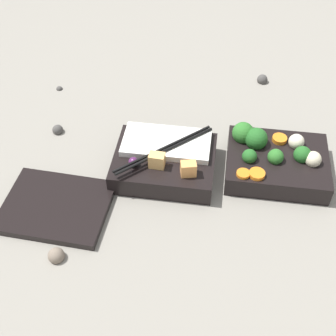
% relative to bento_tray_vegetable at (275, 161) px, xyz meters
% --- Properties ---
extents(ground_plane, '(3.00, 3.00, 0.00)m').
position_rel_bento_tray_vegetable_xyz_m(ground_plane, '(0.10, 0.00, -0.03)').
color(ground_plane, gray).
extents(bento_tray_vegetable, '(0.18, 0.15, 0.07)m').
position_rel_bento_tray_vegetable_xyz_m(bento_tray_vegetable, '(0.00, 0.00, 0.00)').
color(bento_tray_vegetable, black).
rests_on(bento_tray_vegetable, ground_plane).
extents(bento_tray_rice, '(0.18, 0.15, 0.07)m').
position_rel_bento_tray_vegetable_xyz_m(bento_tray_rice, '(0.20, 0.03, -0.00)').
color(bento_tray_rice, black).
rests_on(bento_tray_rice, ground_plane).
extents(bento_lid, '(0.19, 0.15, 0.01)m').
position_rel_bento_tray_vegetable_xyz_m(bento_lid, '(0.37, 0.14, -0.02)').
color(bento_lid, black).
rests_on(bento_lid, ground_plane).
extents(pebble_0, '(0.02, 0.02, 0.02)m').
position_rel_bento_tray_vegetable_xyz_m(pebble_0, '(0.43, -0.05, -0.02)').
color(pebble_0, '#474442').
rests_on(pebble_0, ground_plane).
extents(pebble_1, '(0.01, 0.01, 0.01)m').
position_rel_bento_tray_vegetable_xyz_m(pebble_1, '(0.47, -0.19, -0.02)').
color(pebble_1, '#474442').
rests_on(pebble_1, ground_plane).
extents(pebble_2, '(0.02, 0.02, 0.02)m').
position_rel_bento_tray_vegetable_xyz_m(pebble_2, '(0.02, -0.28, -0.02)').
color(pebble_2, '#474442').
rests_on(pebble_2, ground_plane).
extents(pebble_3, '(0.03, 0.03, 0.03)m').
position_rel_bento_tray_vegetable_xyz_m(pebble_3, '(0.34, 0.24, -0.02)').
color(pebble_3, '#7A6B5B').
rests_on(pebble_3, ground_plane).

